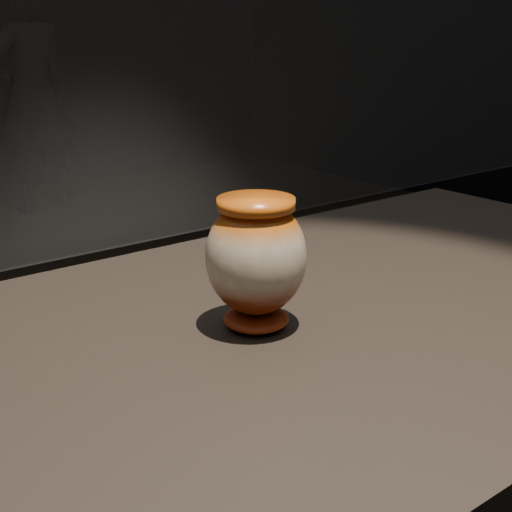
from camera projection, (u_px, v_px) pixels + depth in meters
The scene contains 2 objects.
main_vase at pixel (256, 258), 0.93m from camera, with size 0.18×0.18×0.18m.
visitor at pixel (33, 96), 4.93m from camera, with size 0.59×0.38×1.61m, color black.
Camera 1 is at (-0.41, -0.68, 1.29)m, focal length 50.00 mm.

